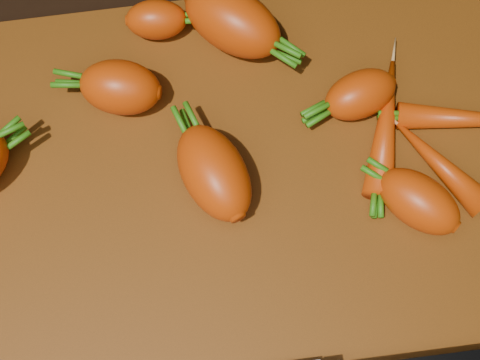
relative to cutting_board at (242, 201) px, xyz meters
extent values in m
cube|color=black|center=(0.00, 0.00, -0.01)|extent=(2.00, 2.00, 0.01)
cube|color=#86420D|center=(0.00, 0.00, 0.00)|extent=(0.50, 0.40, 0.01)
ellipsoid|color=#C03D0B|center=(-0.09, 0.10, 0.03)|extent=(0.08, 0.06, 0.05)
ellipsoid|color=#C03D0B|center=(0.01, 0.15, 0.03)|extent=(0.10, 0.10, 0.05)
ellipsoid|color=#C03D0B|center=(-0.02, 0.02, 0.03)|extent=(0.08, 0.10, 0.05)
ellipsoid|color=#C03D0B|center=(0.11, 0.07, 0.03)|extent=(0.07, 0.06, 0.04)
ellipsoid|color=#C03D0B|center=(-0.05, 0.17, 0.02)|extent=(0.06, 0.04, 0.04)
ellipsoid|color=#C03D0B|center=(0.14, -0.03, 0.03)|extent=(0.08, 0.08, 0.04)
ellipsoid|color=#C03D0B|center=(0.13, 0.04, 0.02)|extent=(0.06, 0.13, 0.03)
ellipsoid|color=#C03D0B|center=(0.20, 0.04, 0.02)|extent=(0.13, 0.05, 0.02)
ellipsoid|color=#C03D0B|center=(0.16, 0.00, 0.02)|extent=(0.07, 0.09, 0.03)
camera|label=1|loc=(-0.03, -0.18, 0.52)|focal=50.00mm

